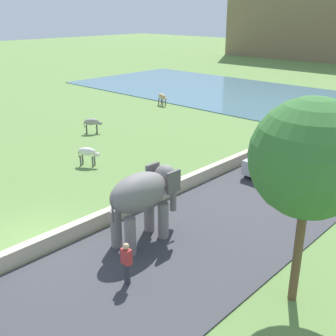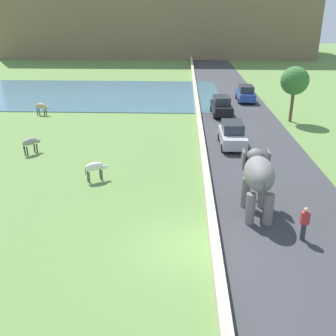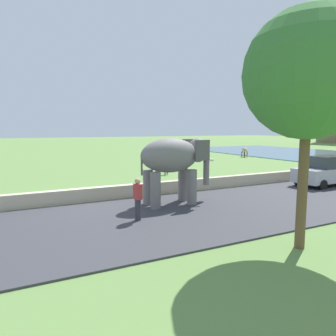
{
  "view_description": "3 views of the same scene",
  "coord_description": "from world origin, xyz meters",
  "views": [
    {
      "loc": [
        14.16,
        -6.92,
        8.82
      ],
      "look_at": [
        1.72,
        6.28,
        1.83
      ],
      "focal_mm": 44.11,
      "sensor_mm": 36.0,
      "label": 1
    },
    {
      "loc": [
        -0.18,
        -14.03,
        9.36
      ],
      "look_at": [
        -0.97,
        5.48,
        1.38
      ],
      "focal_mm": 41.45,
      "sensor_mm": 36.0,
      "label": 2
    },
    {
      "loc": [
        15.52,
        -3.39,
        3.4
      ],
      "look_at": [
        1.25,
        3.87,
        1.38
      ],
      "focal_mm": 33.43,
      "sensor_mm": 36.0,
      "label": 3
    }
  ],
  "objects": [
    {
      "name": "car_silver",
      "position": [
        3.42,
        13.29,
        0.9
      ],
      "size": [
        1.82,
        4.01,
        1.8
      ],
      "color": "#B7B7BC",
      "rests_on": "ground"
    },
    {
      "name": "cow_tan",
      "position": [
        -13.69,
        21.81,
        0.84
      ],
      "size": [
        1.42,
        0.7,
        1.15
      ],
      "color": "tan",
      "rests_on": "ground"
    },
    {
      "name": "elephant",
      "position": [
        3.43,
        3.08,
        2.04
      ],
      "size": [
        1.45,
        3.47,
        2.99
      ],
      "color": "slate",
      "rests_on": "ground"
    },
    {
      "name": "person_beside_elephant",
      "position": [
        5.09,
        0.68,
        0.87
      ],
      "size": [
        0.36,
        0.22,
        1.63
      ],
      "color": "#33333D",
      "rests_on": "ground"
    },
    {
      "name": "ground_plane",
      "position": [
        0.0,
        0.0,
        0.0
      ],
      "size": [
        220.0,
        220.0,
        0.0
      ],
      "primitive_type": "plane",
      "color": "#608442"
    },
    {
      "name": "lake",
      "position": [
        -14.0,
        31.83,
        0.04
      ],
      "size": [
        36.0,
        18.0,
        0.08
      ],
      "primitive_type": "cube",
      "color": "slate",
      "rests_on": "ground"
    },
    {
      "name": "barrier_wall",
      "position": [
        1.2,
        18.0,
        0.34
      ],
      "size": [
        0.4,
        110.0,
        0.68
      ],
      "primitive_type": "cube",
      "color": "beige",
      "rests_on": "ground"
    },
    {
      "name": "cow_white",
      "position": [
        -5.29,
        6.73,
        0.84
      ],
      "size": [
        1.36,
        1.0,
        1.15
      ],
      "color": "silver",
      "rests_on": "ground"
    },
    {
      "name": "tree_near",
      "position": [
        9.54,
        3.89,
        4.84
      ],
      "size": [
        3.54,
        3.54,
        6.63
      ],
      "color": "brown",
      "rests_on": "ground"
    },
    {
      "name": "cow_grey",
      "position": [
        -10.77,
        11.15,
        0.84
      ],
      "size": [
        1.09,
        1.32,
        1.15
      ],
      "color": "gray",
      "rests_on": "ground"
    }
  ]
}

